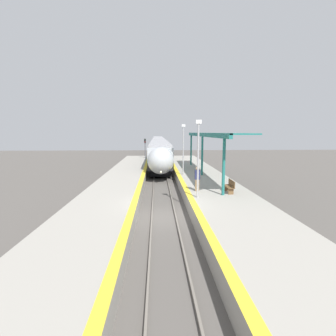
{
  "coord_description": "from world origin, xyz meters",
  "views": [
    {
      "loc": [
        -0.4,
        -15.33,
        5.13
      ],
      "look_at": [
        0.55,
        6.83,
        2.1
      ],
      "focal_mm": 28.0,
      "sensor_mm": 36.0,
      "label": 1
    }
  ],
  "objects_px": {
    "train": "(159,146)",
    "lamppost_near": "(198,153)",
    "platform_bench": "(230,186)",
    "lamppost_mid": "(183,146)",
    "person_waiting": "(197,178)",
    "railway_signal": "(145,148)"
  },
  "relations": [
    {
      "from": "train",
      "to": "lamppost_near",
      "type": "distance_m",
      "value": 40.01
    },
    {
      "from": "platform_bench",
      "to": "lamppost_mid",
      "type": "relative_size",
      "value": 0.3
    },
    {
      "from": "platform_bench",
      "to": "person_waiting",
      "type": "distance_m",
      "value": 2.35
    },
    {
      "from": "person_waiting",
      "to": "lamppost_mid",
      "type": "height_order",
      "value": "lamppost_mid"
    },
    {
      "from": "platform_bench",
      "to": "person_waiting",
      "type": "xyz_separation_m",
      "value": [
        -2.23,
        0.6,
        0.45
      ]
    },
    {
      "from": "railway_signal",
      "to": "lamppost_near",
      "type": "relative_size",
      "value": 0.82
    },
    {
      "from": "platform_bench",
      "to": "lamppost_mid",
      "type": "height_order",
      "value": "lamppost_mid"
    },
    {
      "from": "train",
      "to": "platform_bench",
      "type": "height_order",
      "value": "train"
    },
    {
      "from": "train",
      "to": "lamppost_mid",
      "type": "height_order",
      "value": "lamppost_mid"
    },
    {
      "from": "railway_signal",
      "to": "lamppost_near",
      "type": "bearing_deg",
      "value": -80.36
    },
    {
      "from": "train",
      "to": "person_waiting",
      "type": "relative_size",
      "value": 35.5
    },
    {
      "from": "lamppost_near",
      "to": "railway_signal",
      "type": "bearing_deg",
      "value": 99.64
    },
    {
      "from": "train",
      "to": "lamppost_near",
      "type": "xyz_separation_m",
      "value": [
        2.23,
        -39.91,
        1.63
      ]
    },
    {
      "from": "platform_bench",
      "to": "railway_signal",
      "type": "height_order",
      "value": "railway_signal"
    },
    {
      "from": "lamppost_near",
      "to": "platform_bench",
      "type": "bearing_deg",
      "value": 27.53
    },
    {
      "from": "platform_bench",
      "to": "lamppost_mid",
      "type": "distance_m",
      "value": 8.75
    },
    {
      "from": "lamppost_mid",
      "to": "lamppost_near",
      "type": "bearing_deg",
      "value": -90.0
    },
    {
      "from": "lamppost_mid",
      "to": "railway_signal",
      "type": "bearing_deg",
      "value": 104.62
    },
    {
      "from": "lamppost_near",
      "to": "lamppost_mid",
      "type": "distance_m",
      "value": 9.34
    },
    {
      "from": "platform_bench",
      "to": "person_waiting",
      "type": "relative_size",
      "value": 0.86
    },
    {
      "from": "person_waiting",
      "to": "lamppost_mid",
      "type": "bearing_deg",
      "value": 92.06
    },
    {
      "from": "railway_signal",
      "to": "train",
      "type": "bearing_deg",
      "value": 80.0
    }
  ]
}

